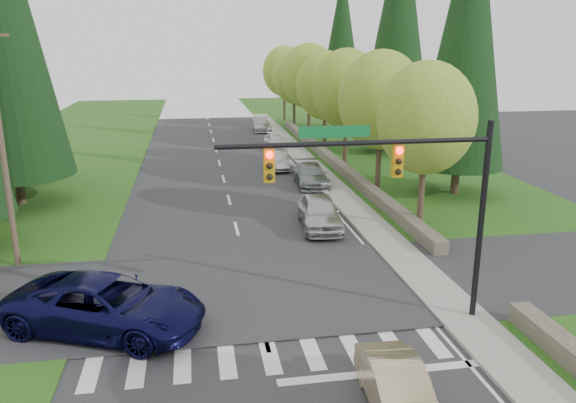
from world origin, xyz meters
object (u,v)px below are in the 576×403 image
object	(u,v)px
sedan_champagne	(398,390)
parked_car_d	(276,141)
suv_navy	(106,305)
parked_car_b	(311,175)
parked_car_a	(320,212)
parked_car_c	(278,161)
parked_car_e	(262,125)

from	to	relation	value
sedan_champagne	parked_car_d	distance (m)	37.34
suv_navy	parked_car_b	size ratio (longest dim) A/B	1.32
sedan_champagne	parked_car_a	size ratio (longest dim) A/B	0.81
sedan_champagne	parked_car_c	bearing A→B (deg)	90.12
parked_car_b	parked_car_c	size ratio (longest dim) A/B	1.25
suv_navy	sedan_champagne	bearing A→B (deg)	-102.76
suv_navy	parked_car_e	size ratio (longest dim) A/B	1.42
parked_car_d	parked_car_e	xyz separation A→B (m)	(0.10, 10.67, -0.00)
sedan_champagne	parked_car_b	size ratio (longest dim) A/B	0.81
parked_car_a	parked_car_c	size ratio (longest dim) A/B	1.24
parked_car_d	parked_car_c	bearing A→B (deg)	-101.57
parked_car_b	parked_car_e	xyz separation A→B (m)	(-0.19, 24.31, -0.05)
parked_car_b	suv_navy	bearing A→B (deg)	-117.56
parked_car_a	parked_car_c	xyz separation A→B (m)	(0.04, 14.08, -0.18)
suv_navy	parked_car_a	bearing A→B (deg)	-21.93
parked_car_a	parked_car_d	world-z (taller)	parked_car_a
parked_car_b	sedan_champagne	bearing A→B (deg)	-93.63
parked_car_c	parked_car_d	distance (m)	8.36
suv_navy	parked_car_d	xyz separation A→B (m)	(10.33, 31.58, -0.23)
parked_car_c	parked_car_e	world-z (taller)	parked_car_e
suv_navy	parked_car_d	world-z (taller)	suv_navy
suv_navy	parked_car_c	xyz separation A→B (m)	(9.26, 23.29, -0.26)
sedan_champagne	parked_car_e	world-z (taller)	parked_car_e
parked_car_c	parked_car_e	bearing A→B (deg)	84.74
sedan_champagne	parked_car_b	bearing A→B (deg)	86.22
parked_car_a	sedan_champagne	bearing A→B (deg)	-90.48
suv_navy	parked_car_a	distance (m)	13.03
parked_car_a	suv_navy	bearing A→B (deg)	-130.28
parked_car_b	parked_car_c	bearing A→B (deg)	107.35
parked_car_e	sedan_champagne	bearing A→B (deg)	-90.11
parked_car_c	sedan_champagne	bearing A→B (deg)	-94.50
sedan_champagne	parked_car_a	bearing A→B (deg)	87.65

